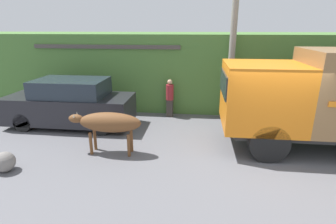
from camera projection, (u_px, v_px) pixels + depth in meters
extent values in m
plane|color=slate|center=(265.00, 157.00, 7.52)|extent=(60.00, 60.00, 0.00)
cube|color=#4C7A38|center=(238.00, 67.00, 13.35)|extent=(32.00, 6.12, 3.28)
cube|color=#8CC69E|center=(117.00, 76.00, 12.39)|extent=(5.87, 2.40, 2.71)
cube|color=#4C4742|center=(115.00, 45.00, 11.94)|extent=(6.17, 2.70, 0.16)
cube|color=orange|center=(261.00, 95.00, 7.71)|extent=(2.20, 2.21, 1.85)
cube|color=#232D38|center=(224.00, 83.00, 7.73)|extent=(0.04, 1.88, 0.65)
cylinder|color=black|center=(268.00, 142.00, 7.22)|extent=(1.08, 0.49, 1.08)
ellipsoid|color=brown|center=(110.00, 122.00, 7.48)|extent=(1.81, 0.58, 0.58)
ellipsoid|color=brown|center=(76.00, 119.00, 7.57)|extent=(0.43, 0.25, 0.25)
cone|color=#B7AD93|center=(74.00, 116.00, 7.44)|extent=(0.06, 0.06, 0.11)
cone|color=#B7AD93|center=(77.00, 113.00, 7.63)|extent=(0.06, 0.06, 0.11)
cylinder|color=brown|center=(91.00, 144.00, 7.59)|extent=(0.09, 0.09, 0.67)
cylinder|color=brown|center=(95.00, 139.00, 7.89)|extent=(0.09, 0.09, 0.67)
cylinder|color=brown|center=(129.00, 146.00, 7.46)|extent=(0.09, 0.09, 0.67)
cylinder|color=brown|center=(131.00, 141.00, 7.76)|extent=(0.09, 0.09, 0.67)
cube|color=#232328|center=(70.00, 108.00, 9.75)|extent=(4.60, 1.76, 0.97)
cube|color=#232D38|center=(71.00, 88.00, 9.50)|extent=(2.53, 1.62, 0.61)
cylinder|color=black|center=(24.00, 122.00, 9.32)|extent=(0.66, 0.28, 0.66)
cylinder|color=black|center=(101.00, 125.00, 9.00)|extent=(0.66, 0.28, 0.66)
cube|color=#38332D|center=(170.00, 108.00, 10.84)|extent=(0.28, 0.20, 0.72)
cylinder|color=maroon|center=(170.00, 92.00, 10.64)|extent=(0.35, 0.35, 0.63)
sphere|color=tan|center=(170.00, 82.00, 10.51)|extent=(0.21, 0.21, 0.21)
cylinder|color=gray|center=(233.00, 42.00, 9.77)|extent=(0.24, 0.24, 6.07)
sphere|color=gray|center=(4.00, 162.00, 6.71)|extent=(0.52, 0.52, 0.52)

